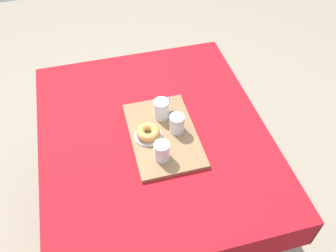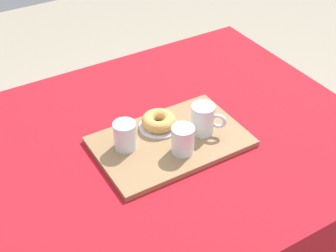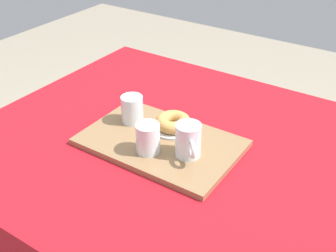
# 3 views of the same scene
# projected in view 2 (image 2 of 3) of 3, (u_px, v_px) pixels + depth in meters

# --- Properties ---
(dining_table) EXTENTS (1.25, 1.06, 0.77)m
(dining_table) POSITION_uv_depth(u_px,v_px,m) (173.00, 155.00, 1.59)
(dining_table) COLOR #A8141E
(dining_table) RESTS_ON ground
(serving_tray) EXTENTS (0.47, 0.30, 0.02)m
(serving_tray) POSITION_uv_depth(u_px,v_px,m) (170.00, 142.00, 1.49)
(serving_tray) COLOR olive
(serving_tray) RESTS_ON dining_table
(tea_mug_left) EXTENTS (0.09, 0.10, 0.10)m
(tea_mug_left) POSITION_uv_depth(u_px,v_px,m) (203.00, 120.00, 1.49)
(tea_mug_left) COLOR white
(tea_mug_left) RESTS_ON serving_tray
(water_glass_near) EXTENTS (0.07, 0.07, 0.09)m
(water_glass_near) POSITION_uv_depth(u_px,v_px,m) (183.00, 141.00, 1.42)
(water_glass_near) COLOR white
(water_glass_near) RESTS_ON serving_tray
(water_glass_far) EXTENTS (0.07, 0.07, 0.09)m
(water_glass_far) POSITION_uv_depth(u_px,v_px,m) (125.00, 136.00, 1.43)
(water_glass_far) COLOR white
(water_glass_far) RESTS_ON serving_tray
(donut_plate_left) EXTENTS (0.13, 0.13, 0.01)m
(donut_plate_left) POSITION_uv_depth(u_px,v_px,m) (159.00, 127.00, 1.53)
(donut_plate_left) COLOR silver
(donut_plate_left) RESTS_ON serving_tray
(sugar_donut_left) EXTENTS (0.11, 0.11, 0.04)m
(sugar_donut_left) POSITION_uv_depth(u_px,v_px,m) (159.00, 121.00, 1.52)
(sugar_donut_left) COLOR tan
(sugar_donut_left) RESTS_ON donut_plate_left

